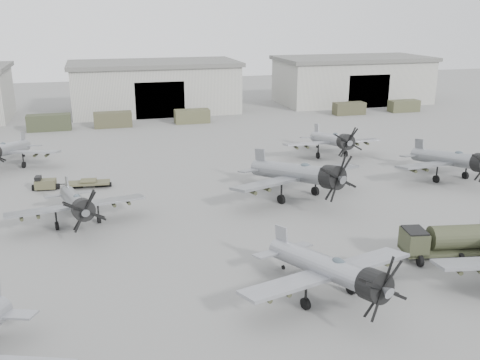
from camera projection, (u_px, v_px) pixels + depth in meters
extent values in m
plane|color=slate|center=(260.00, 261.00, 37.98)|extent=(220.00, 220.00, 0.00)
cube|color=#B2B0A6|center=(155.00, 89.00, 93.79)|extent=(28.00, 14.00, 8.00)
cube|color=#5C5C57|center=(154.00, 63.00, 92.48)|extent=(29.00, 14.80, 0.70)
cube|color=black|center=(160.00, 100.00, 87.84)|extent=(8.12, 0.40, 6.00)
cube|color=#B2B0A6|center=(352.00, 81.00, 103.35)|extent=(28.00, 14.00, 8.00)
cube|color=#5C5C57|center=(353.00, 58.00, 102.03)|extent=(29.00, 14.80, 0.70)
cube|color=black|center=(369.00, 91.00, 97.40)|extent=(8.12, 0.40, 6.00)
cube|color=#333824|center=(49.00, 122.00, 79.27)|extent=(6.26, 2.20, 2.41)
cube|color=#42402B|center=(113.00, 120.00, 81.61)|extent=(5.68, 2.20, 2.32)
cube|color=#4C4C31|center=(192.00, 116.00, 84.73)|extent=(5.48, 2.20, 2.13)
cube|color=#3F3E29|center=(349.00, 108.00, 91.61)|extent=(5.40, 2.20, 2.08)
cube|color=#44462E|center=(404.00, 106.00, 94.28)|extent=(5.32, 2.20, 2.02)
cylinder|color=#999BA1|center=(322.00, 266.00, 32.77)|extent=(3.94, 9.99, 2.94)
cylinder|color=black|center=(374.00, 286.00, 28.92)|extent=(2.11, 1.90, 1.95)
cube|color=#999BA1|center=(328.00, 273.00, 32.38)|extent=(11.88, 5.04, 0.53)
cube|color=#999BA1|center=(282.00, 238.00, 36.36)|extent=(0.51, 1.54, 1.88)
ellipsoid|color=#3F4C54|center=(339.00, 262.00, 31.28)|extent=(0.84, 1.24, 0.53)
cylinder|color=black|center=(305.00, 304.00, 31.82)|extent=(0.45, 0.79, 0.75)
cylinder|color=black|center=(351.00, 289.00, 33.54)|extent=(0.45, 0.79, 0.75)
cylinder|color=black|center=(283.00, 267.00, 36.76)|extent=(0.19, 0.32, 0.30)
cylinder|color=gray|center=(75.00, 201.00, 44.23)|extent=(2.99, 9.52, 2.78)
cylinder|color=black|center=(83.00, 210.00, 40.43)|extent=(1.91, 1.68, 1.85)
cube|color=gray|center=(76.00, 206.00, 43.84)|extent=(11.29, 3.90, 0.50)
cube|color=gray|center=(67.00, 185.00, 47.79)|extent=(0.37, 1.48, 1.78)
ellipsoid|color=#3F4C54|center=(77.00, 197.00, 42.76)|extent=(0.71, 1.15, 0.50)
cylinder|color=black|center=(57.00, 226.00, 43.42)|extent=(0.37, 0.74, 0.71)
cylinder|color=black|center=(99.00, 219.00, 44.81)|extent=(0.37, 0.74, 0.71)
cylinder|color=black|center=(70.00, 207.00, 48.15)|extent=(0.16, 0.30, 0.28)
cylinder|color=gray|center=(293.00, 172.00, 50.49)|extent=(5.46, 11.63, 3.46)
cylinder|color=black|center=(332.00, 177.00, 46.16)|extent=(2.56, 2.35, 2.30)
cube|color=gray|center=(298.00, 177.00, 50.06)|extent=(13.87, 6.89, 0.62)
cube|color=gray|center=(260.00, 159.00, 54.52)|extent=(0.74, 1.78, 2.21)
ellipsoid|color=#3F4C54|center=(306.00, 166.00, 48.80)|extent=(1.07, 1.47, 0.62)
cylinder|color=black|center=(281.00, 199.00, 49.28)|extent=(0.59, 0.94, 0.89)
cylinder|color=black|center=(315.00, 191.00, 51.56)|extent=(0.59, 0.94, 0.89)
cylinder|color=black|center=(262.00, 182.00, 55.00)|extent=(0.24, 0.38, 0.35)
cylinder|color=gray|center=(448.00, 158.00, 56.15)|extent=(2.34, 10.65, 3.11)
cube|color=gray|center=(451.00, 162.00, 55.69)|extent=(12.58, 3.19, 0.56)
cube|color=gray|center=(419.00, 147.00, 60.30)|extent=(0.25, 1.66, 1.99)
ellipsoid|color=#3F4C54|center=(459.00, 154.00, 54.45)|extent=(0.69, 1.24, 0.56)
cylinder|color=black|center=(436.00, 179.00, 55.38)|extent=(0.34, 0.82, 0.80)
cylinder|color=black|center=(465.00, 175.00, 56.61)|extent=(0.34, 0.82, 0.80)
cylinder|color=black|center=(419.00, 166.00, 60.70)|extent=(0.14, 0.33, 0.32)
cylinder|color=#93969B|center=(9.00, 149.00, 60.73)|extent=(3.79, 9.87, 2.90)
cube|color=#93969B|center=(7.00, 152.00, 60.28)|extent=(11.74, 4.86, 0.52)
cube|color=#93969B|center=(23.00, 139.00, 64.85)|extent=(0.49, 1.52, 1.85)
ellipsoid|color=#3F4C54|center=(3.00, 145.00, 59.07)|extent=(0.82, 1.22, 0.52)
cylinder|color=black|center=(24.00, 165.00, 60.57)|extent=(0.44, 0.78, 0.74)
cylinder|color=black|center=(24.00, 156.00, 65.20)|extent=(0.18, 0.32, 0.30)
cylinder|color=#93959B|center=(330.00, 139.00, 65.06)|extent=(1.74, 10.12, 2.97)
cylinder|color=black|center=(346.00, 142.00, 60.70)|extent=(1.85, 1.56, 1.98)
cube|color=#93959B|center=(332.00, 142.00, 64.60)|extent=(11.95, 2.47, 0.53)
cube|color=#93959B|center=(317.00, 130.00, 69.16)|extent=(0.16, 1.59, 1.90)
ellipsoid|color=#3F4C54|center=(336.00, 135.00, 63.39)|extent=(0.61, 1.16, 0.53)
cylinder|color=black|center=(318.00, 156.00, 64.48)|extent=(0.29, 0.77, 0.76)
cylinder|color=black|center=(346.00, 154.00, 65.29)|extent=(0.29, 0.77, 0.76)
cylinder|color=black|center=(317.00, 147.00, 69.53)|extent=(0.12, 0.31, 0.30)
cube|color=#353925|center=(446.00, 249.00, 38.26)|extent=(6.70, 3.15, 0.23)
cube|color=#353925|center=(414.00, 241.00, 37.80)|extent=(1.80, 2.33, 1.56)
cylinder|color=#353925|center=(459.00, 237.00, 38.06)|extent=(4.46, 2.43, 1.75)
cube|color=black|center=(415.00, 230.00, 37.55)|extent=(1.67, 2.04, 0.14)
cylinder|color=black|center=(420.00, 261.00, 37.11)|extent=(0.41, 0.86, 0.83)
cylinder|color=black|center=(468.00, 245.00, 39.56)|extent=(0.41, 0.86, 0.83)
cube|color=#4A4830|center=(46.00, 184.00, 53.03)|extent=(2.07, 1.39, 0.87)
cube|color=black|center=(38.00, 179.00, 52.76)|extent=(0.64, 1.03, 0.54)
cylinder|color=black|center=(46.00, 187.00, 53.12)|extent=(1.36, 0.74, 0.61)
cylinder|color=black|center=(60.00, 184.00, 53.28)|extent=(1.31, 0.22, 0.09)
cube|color=#4A4830|center=(89.00, 183.00, 53.71)|extent=(4.28, 1.94, 0.20)
cylinder|color=black|center=(89.00, 185.00, 53.79)|extent=(1.68, 0.64, 0.48)
cylinder|color=#4A4830|center=(88.00, 181.00, 53.64)|extent=(1.55, 0.50, 0.35)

